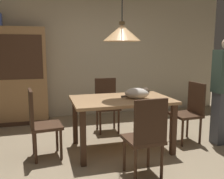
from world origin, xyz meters
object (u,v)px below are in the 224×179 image
at_px(chair_left_side, 40,121).
at_px(hutch_bookcase, 17,78).
at_px(chair_right_side, 190,109).
at_px(dining_table, 121,105).
at_px(pendant_lamp, 122,33).
at_px(book_blue_wide, 0,20).
at_px(chair_far_back, 107,102).
at_px(chair_near_front, 146,135).
at_px(cat_sleeping, 138,93).

height_order(chair_left_side, hutch_bookcase, hutch_bookcase).
bearing_deg(chair_right_side, dining_table, -179.75).
height_order(dining_table, pendant_lamp, pendant_lamp).
relative_size(chair_left_side, book_blue_wide, 3.88).
bearing_deg(pendant_lamp, hutch_bookcase, 131.21).
relative_size(chair_far_back, chair_right_side, 1.00).
height_order(chair_right_side, hutch_bookcase, hutch_bookcase).
bearing_deg(hutch_bookcase, chair_near_front, -59.62).
distance_m(chair_far_back, chair_left_side, 1.44).
distance_m(chair_far_back, book_blue_wide, 2.47).
height_order(chair_right_side, pendant_lamp, pendant_lamp).
bearing_deg(chair_left_side, hutch_bookcase, 103.21).
xyz_separation_m(chair_far_back, chair_left_side, (-1.13, -0.89, 0.00)).
bearing_deg(hutch_bookcase, chair_far_back, -29.76).
height_order(cat_sleeping, hutch_bookcase, hutch_bookcase).
distance_m(chair_far_back, hutch_bookcase, 1.82).
relative_size(dining_table, pendant_lamp, 1.08).
distance_m(chair_right_side, chair_left_side, 2.26).
xyz_separation_m(chair_left_side, hutch_bookcase, (-0.42, 1.77, 0.38)).
bearing_deg(chair_right_side, chair_left_side, -179.66).
distance_m(pendant_lamp, book_blue_wide, 2.53).
relative_size(chair_right_side, chair_left_side, 1.00).
bearing_deg(chair_near_front, chair_right_side, 38.17).
xyz_separation_m(chair_near_front, chair_left_side, (-1.13, 0.87, 0.00)).
height_order(dining_table, chair_far_back, chair_far_back).
bearing_deg(chair_near_front, chair_left_side, 142.48).
distance_m(chair_near_front, chair_far_back, 1.76).
bearing_deg(dining_table, pendant_lamp, 0.00).
relative_size(chair_far_back, book_blue_wide, 3.88).
height_order(chair_near_front, chair_right_side, same).
xyz_separation_m(chair_right_side, hutch_bookcase, (-2.67, 1.76, 0.38)).
height_order(chair_far_back, pendant_lamp, pendant_lamp).
xyz_separation_m(chair_right_side, book_blue_wide, (-2.91, 1.76, 1.46)).
bearing_deg(chair_far_back, chair_right_side, -37.83).
bearing_deg(pendant_lamp, cat_sleeping, -17.67).
height_order(chair_far_back, chair_left_side, same).
xyz_separation_m(dining_table, chair_far_back, (0.00, 0.88, -0.14)).
height_order(dining_table, chair_near_front, chair_near_front).
bearing_deg(chair_left_side, chair_near_front, -37.52).
distance_m(chair_near_front, book_blue_wide, 3.51).
relative_size(chair_near_front, chair_left_side, 1.00).
bearing_deg(hutch_bookcase, pendant_lamp, -48.79).
relative_size(chair_right_side, hutch_bookcase, 0.50).
height_order(chair_left_side, pendant_lamp, pendant_lamp).
bearing_deg(chair_near_front, dining_table, 90.30).
bearing_deg(chair_far_back, chair_left_side, -141.91).
height_order(chair_near_front, cat_sleeping, chair_near_front).
bearing_deg(book_blue_wide, dining_table, -44.67).
height_order(dining_table, chair_left_side, chair_left_side).
height_order(dining_table, chair_right_side, chair_right_side).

